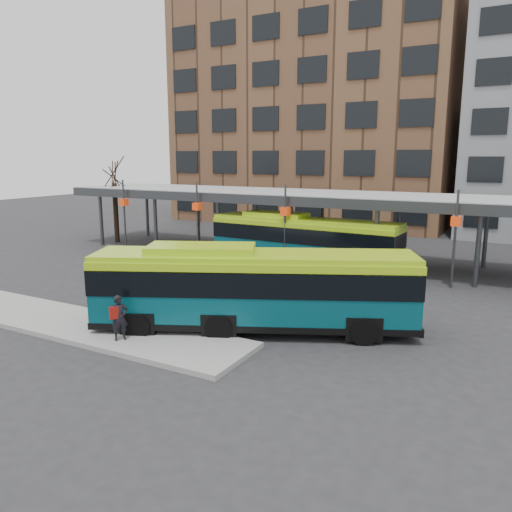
{
  "coord_description": "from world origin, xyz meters",
  "views": [
    {
      "loc": [
        8.84,
        -15.62,
        6.34
      ],
      "look_at": [
        -1.94,
        4.31,
        1.8
      ],
      "focal_mm": 35.0,
      "sensor_mm": 36.0,
      "label": 1
    }
  ],
  "objects": [
    {
      "name": "canopy",
      "position": [
        -0.06,
        12.87,
        3.91
      ],
      "size": [
        40.0,
        6.53,
        4.8
      ],
      "color": "#999B9E",
      "rests_on": "ground"
    },
    {
      "name": "pedestrian",
      "position": [
        -2.93,
        -3.62,
        0.97
      ],
      "size": [
        0.63,
        0.68,
        1.56
      ],
      "rotation": [
        0.0,
        0.0,
        0.96
      ],
      "color": "black",
      "rests_on": "boarding_island"
    },
    {
      "name": "bus_rear",
      "position": [
        -2.35,
        10.8,
        1.61
      ],
      "size": [
        11.34,
        3.01,
        3.09
      ],
      "rotation": [
        0.0,
        0.0,
        -0.05
      ],
      "color": "#074551",
      "rests_on": "ground"
    },
    {
      "name": "boarding_island",
      "position": [
        -5.5,
        -3.0,
        0.09
      ],
      "size": [
        14.0,
        3.0,
        0.18
      ],
      "primitive_type": "cube",
      "color": "gray",
      "rests_on": "ground"
    },
    {
      "name": "building_brick",
      "position": [
        -10.0,
        32.0,
        11.0
      ],
      "size": [
        26.0,
        14.0,
        22.0
      ],
      "primitive_type": "cube",
      "color": "brown",
      "rests_on": "ground"
    },
    {
      "name": "ground",
      "position": [
        0.0,
        0.0,
        0.0
      ],
      "size": [
        120.0,
        120.0,
        0.0
      ],
      "primitive_type": "plane",
      "color": "#28282B",
      "rests_on": "ground"
    },
    {
      "name": "tree",
      "position": [
        -18.0,
        12.0,
        2.43
      ],
      "size": [
        1.64,
        1.64,
        5.6
      ],
      "color": "black",
      "rests_on": "ground"
    },
    {
      "name": "bus_front",
      "position": [
        0.38,
        -0.22,
        1.66
      ],
      "size": [
        11.55,
        7.09,
        3.2
      ],
      "rotation": [
        0.0,
        0.0,
        0.43
      ],
      "color": "#074551",
      "rests_on": "ground"
    }
  ]
}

